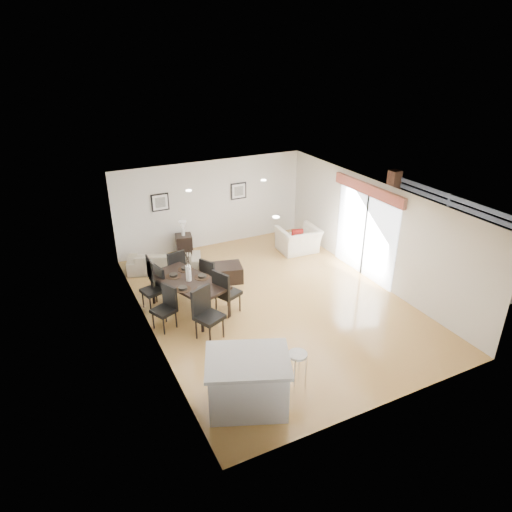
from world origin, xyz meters
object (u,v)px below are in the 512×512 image
side_table (184,245)px  dining_chair_enear (225,290)px  sofa (165,261)px  armchair (298,240)px  dining_chair_head (206,311)px  dining_chair_efar (210,275)px  kitchen_island (248,382)px  dining_chair_wfar (155,285)px  dining_chair_foot (175,267)px  bar_stool (298,358)px  dining_table (189,283)px  coffee_table (221,273)px  dining_chair_wnear (166,305)px

side_table → dining_chair_enear: bearing=-92.9°
sofa → dining_chair_enear: 2.95m
armchair → dining_chair_head: dining_chair_head is taller
dining_chair_efar → kitchen_island: 4.01m
dining_chair_wfar → armchair: bearing=90.0°
dining_chair_foot → kitchen_island: 4.68m
dining_chair_wfar → dining_chair_efar: (1.38, -0.07, -0.02)m
dining_chair_head → side_table: bearing=53.6°
dining_chair_foot → bar_stool: dining_chair_foot is taller
bar_stool → dining_chair_efar: bearing=92.6°
dining_chair_wfar → dining_chair_enear: size_ratio=0.92×
dining_table → dining_chair_efar: dining_chair_efar is taller
dining_chair_enear → kitchen_island: dining_chair_enear is taller
coffee_table → dining_chair_head: bearing=-106.0°
dining_chair_efar → dining_chair_wnear: bearing=93.8°
kitchen_island → bar_stool: 1.01m
armchair → bar_stool: 6.16m
dining_chair_wfar → dining_chair_foot: (0.70, 0.69, 0.02)m
dining_chair_enear → bar_stool: dining_chair_enear is taller
dining_chair_wnear → side_table: bearing=131.9°
kitchen_island → armchair: bearing=73.9°
sofa → dining_chair_efar: dining_chair_efar is taller
dining_chair_wnear → kitchen_island: (0.57, -3.04, -0.06)m
dining_chair_wnear → bar_stool: bearing=2.9°
sofa → dining_chair_head: (-0.08, -3.53, 0.36)m
dining_chair_enear → dining_table: bearing=28.6°
dining_chair_head → kitchen_island: 2.29m
sofa → dining_chair_enear: dining_chair_enear is taller
dining_table → side_table: bearing=53.2°
sofa → side_table: size_ratio=3.19×
sofa → dining_chair_wnear: bearing=95.0°
sofa → coffee_table: bearing=151.9°
dining_chair_wfar → dining_table: bearing=38.7°
sofa → dining_chair_foot: size_ratio=1.86×
dining_chair_efar → dining_chair_head: (-0.74, -1.64, 0.09)m
sofa → dining_table: (-0.04, -2.33, 0.43)m
sofa → dining_chair_foot: dining_chair_foot is taller
sofa → kitchen_island: 5.82m
sofa → coffee_table: (1.17, -1.30, -0.07)m
dining_table → dining_chair_foot: dining_chair_foot is taller
armchair → dining_chair_enear: 4.10m
dining_chair_head → side_table: size_ratio=1.87×
dining_chair_wnear → armchair: bearing=90.5°
dining_table → kitchen_island: bearing=-113.2°
armchair → side_table: armchair is taller
armchair → dining_chair_foot: size_ratio=1.08×
kitchen_island → dining_chair_head: bearing=110.5°
dining_chair_wnear → dining_chair_efar: (1.39, 0.89, -0.00)m
armchair → dining_chair_wnear: (-4.77, -2.21, 0.19)m
sofa → dining_chair_wfar: bearing=88.1°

